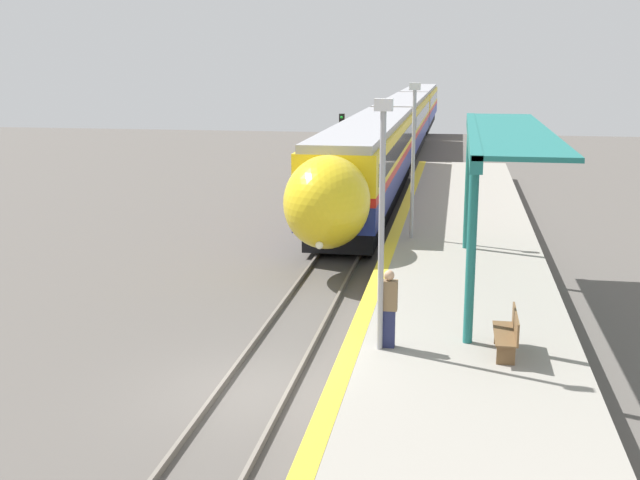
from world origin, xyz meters
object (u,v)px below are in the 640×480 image
Objects in this scene: train at (402,124)px; railway_signal at (342,142)px; lamppost_mid at (413,150)px; person_waiting at (389,308)px; lamppost_near at (382,209)px; platform_bench at (509,332)px.

railway_signal is at bearing -98.43° from train.
person_waiting is at bearing -89.13° from lamppost_mid.
lamppost_mid is (4.69, -15.92, 1.41)m from railway_signal.
train is 41.41m from lamppost_near.
railway_signal is 16.66m from lamppost_mid.
platform_bench is at bearing -82.89° from train.
platform_bench is at bearing -74.59° from railway_signal.
lamppost_mid is (0.00, 10.72, 0.00)m from lamppost_near.
railway_signal is (-7.31, 26.52, 1.06)m from platform_bench.
person_waiting is 0.32× the size of lamppost_near.
railway_signal is at bearing 100.00° from lamppost_near.
railway_signal is (-4.86, 26.49, 0.68)m from person_waiting.
person_waiting is (2.68, -41.15, -0.56)m from train.
train reaches higher than person_waiting.
person_waiting is 10.77m from lamppost_mid.
train is 44.35× the size of platform_bench.
train is at bearing 94.71° from lamppost_mid.
platform_bench is 11.19m from lamppost_mid.
person_waiting is 2.10m from lamppost_near.
platform_bench is 27.53m from railway_signal.
railway_signal is (-2.17, -14.67, 0.12)m from train.
lamppost_mid is (2.52, -30.59, 1.53)m from train.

